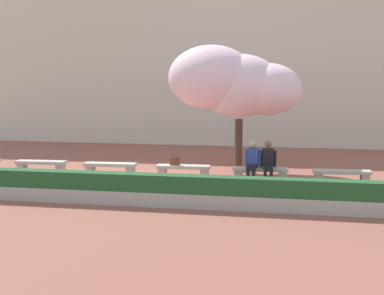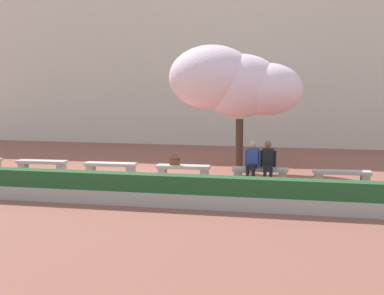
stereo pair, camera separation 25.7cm
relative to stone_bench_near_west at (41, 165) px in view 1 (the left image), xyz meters
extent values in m
plane|color=#8E5142|center=(3.66, 0.00, -0.30)|extent=(100.00, 100.00, 0.00)
cube|color=beige|center=(3.66, 10.59, 4.13)|extent=(28.00, 4.00, 8.86)
cube|color=#ADA89E|center=(0.00, 0.00, 0.10)|extent=(1.72, 0.51, 0.10)
cube|color=#ADA89E|center=(-0.68, -0.04, -0.13)|extent=(0.26, 0.35, 0.35)
cube|color=#ADA89E|center=(0.68, 0.04, -0.13)|extent=(0.26, 0.35, 0.35)
cube|color=#ADA89E|center=(2.44, 0.00, 0.10)|extent=(1.72, 0.51, 0.10)
cube|color=#ADA89E|center=(1.76, -0.04, -0.13)|extent=(0.26, 0.35, 0.35)
cube|color=#ADA89E|center=(3.12, 0.04, -0.13)|extent=(0.26, 0.35, 0.35)
cube|color=#ADA89E|center=(4.88, 0.00, 0.10)|extent=(1.72, 0.51, 0.10)
cube|color=#ADA89E|center=(4.20, -0.04, -0.13)|extent=(0.26, 0.35, 0.35)
cube|color=#ADA89E|center=(5.56, 0.04, -0.13)|extent=(0.26, 0.35, 0.35)
cube|color=#ADA89E|center=(7.33, 0.00, 0.10)|extent=(1.72, 0.51, 0.10)
cube|color=#ADA89E|center=(6.65, -0.04, -0.13)|extent=(0.26, 0.35, 0.35)
cube|color=#ADA89E|center=(8.00, 0.04, -0.13)|extent=(0.26, 0.35, 0.35)
cube|color=#ADA89E|center=(9.77, 0.00, 0.10)|extent=(1.72, 0.51, 0.10)
cube|color=#ADA89E|center=(9.09, -0.04, -0.13)|extent=(0.26, 0.35, 0.35)
cube|color=#ADA89E|center=(10.45, 0.04, -0.13)|extent=(0.26, 0.35, 0.35)
cube|color=black|center=(6.96, -0.41, -0.27)|extent=(0.12, 0.23, 0.06)
cylinder|color=black|center=(6.97, -0.35, -0.06)|extent=(0.10, 0.10, 0.42)
cube|color=black|center=(7.14, -0.43, -0.27)|extent=(0.12, 0.23, 0.06)
cylinder|color=black|center=(7.15, -0.37, -0.06)|extent=(0.10, 0.10, 0.42)
cube|color=black|center=(7.08, -0.18, 0.21)|extent=(0.31, 0.42, 0.12)
cube|color=#2D4289|center=(7.10, 0.04, 0.48)|extent=(0.36, 0.25, 0.54)
sphere|color=tan|center=(7.10, 0.04, 0.88)|extent=(0.21, 0.21, 0.21)
cylinder|color=#2D4289|center=(6.88, 0.04, 0.44)|extent=(0.09, 0.09, 0.50)
cylinder|color=#2D4289|center=(7.30, 0.00, 0.44)|extent=(0.09, 0.09, 0.50)
cube|color=black|center=(7.50, -0.43, -0.27)|extent=(0.12, 0.23, 0.06)
cylinder|color=black|center=(7.50, -0.37, -0.06)|extent=(0.10, 0.10, 0.42)
cube|color=black|center=(7.68, -0.41, -0.27)|extent=(0.12, 0.23, 0.06)
cylinder|color=black|center=(7.68, -0.35, -0.06)|extent=(0.10, 0.10, 0.42)
cube|color=black|center=(7.57, -0.18, 0.21)|extent=(0.31, 0.42, 0.12)
cube|color=black|center=(7.55, 0.04, 0.48)|extent=(0.36, 0.25, 0.54)
sphere|color=brown|center=(7.55, 0.04, 0.88)|extent=(0.21, 0.21, 0.21)
cylinder|color=black|center=(7.35, 0.00, 0.44)|extent=(0.09, 0.09, 0.50)
cylinder|color=black|center=(7.77, 0.04, 0.44)|extent=(0.09, 0.09, 0.50)
cube|color=brown|center=(4.61, -0.01, 0.26)|extent=(0.30, 0.14, 0.22)
cube|color=#552C1C|center=(4.61, -0.02, 0.35)|extent=(0.30, 0.15, 0.04)
torus|color=#4A2718|center=(4.61, -0.01, 0.42)|extent=(0.14, 0.02, 0.14)
cylinder|color=#473323|center=(6.44, 1.92, 0.60)|extent=(0.26, 0.26, 1.80)
ellipsoid|color=#F4CCDB|center=(6.44, 1.92, 2.65)|extent=(2.87, 2.74, 2.15)
ellipsoid|color=#F4CCDB|center=(5.50, 1.78, 2.92)|extent=(2.94, 3.04, 2.21)
ellipsoid|color=#F4CCDB|center=(7.38, 1.99, 2.53)|extent=(2.35, 2.49, 1.77)
cube|color=#ADA89E|center=(3.66, -3.60, -0.12)|extent=(18.85, 0.50, 0.36)
cube|color=#235128|center=(3.66, -3.60, 0.28)|extent=(18.75, 0.44, 0.44)
camera|label=1|loc=(8.35, -16.42, 2.90)|focal=50.00mm
camera|label=2|loc=(8.60, -16.37, 2.90)|focal=50.00mm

